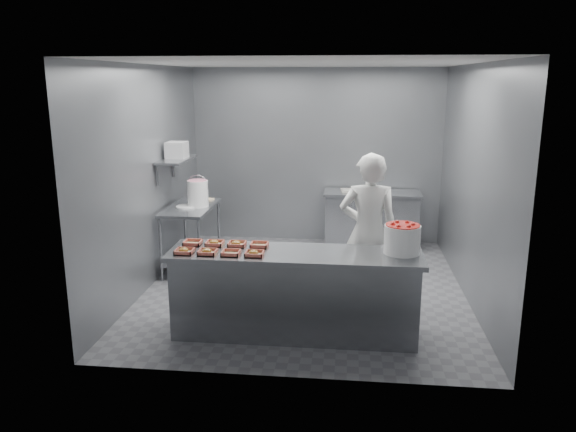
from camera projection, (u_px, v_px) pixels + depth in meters
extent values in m
plane|color=#4C4C51|center=(305.00, 287.00, 7.25)|extent=(4.50, 4.50, 0.00)
plane|color=white|center=(306.00, 63.00, 6.58)|extent=(4.50, 4.50, 0.00)
cube|color=slate|center=(316.00, 156.00, 9.09)|extent=(4.00, 0.04, 2.80)
cube|color=slate|center=(149.00, 178.00, 7.12)|extent=(0.04, 4.50, 2.80)
cube|color=slate|center=(472.00, 184.00, 6.70)|extent=(0.04, 4.50, 2.80)
cube|color=slate|center=(295.00, 254.00, 5.73)|extent=(2.60, 0.70, 0.05)
cube|color=slate|center=(295.00, 296.00, 5.84)|extent=(2.50, 0.64, 0.85)
cube|color=slate|center=(190.00, 208.00, 7.79)|extent=(0.60, 1.20, 0.04)
cube|color=slate|center=(192.00, 254.00, 7.95)|extent=(0.56, 1.15, 0.03)
cylinder|color=slate|center=(161.00, 249.00, 7.38)|extent=(0.04, 0.04, 0.88)
cylinder|color=slate|center=(199.00, 250.00, 7.33)|extent=(0.04, 0.04, 0.88)
cylinder|color=slate|center=(185.00, 227.00, 8.46)|extent=(0.04, 0.04, 0.88)
cylinder|color=slate|center=(219.00, 228.00, 8.41)|extent=(0.04, 0.04, 0.88)
cube|color=slate|center=(372.00, 193.00, 8.78)|extent=(1.50, 0.60, 0.05)
cube|color=slate|center=(371.00, 221.00, 8.88)|extent=(1.44, 0.55, 0.85)
cube|color=slate|center=(176.00, 160.00, 7.65)|extent=(0.35, 0.90, 0.03)
cube|color=tan|center=(184.00, 251.00, 5.69)|extent=(0.18, 0.18, 0.04)
cube|color=white|center=(189.00, 252.00, 5.70)|extent=(0.10, 0.06, 0.00)
ellipsoid|color=#B8822E|center=(183.00, 250.00, 5.69)|extent=(0.10, 0.10, 0.05)
cube|color=tan|center=(208.00, 252.00, 5.67)|extent=(0.18, 0.18, 0.04)
cube|color=white|center=(212.00, 253.00, 5.68)|extent=(0.10, 0.06, 0.00)
ellipsoid|color=#B8822E|center=(207.00, 251.00, 5.67)|extent=(0.10, 0.10, 0.05)
cube|color=tan|center=(231.00, 253.00, 5.64)|extent=(0.18, 0.18, 0.04)
cube|color=white|center=(236.00, 253.00, 5.65)|extent=(0.10, 0.06, 0.00)
cube|color=tan|center=(254.00, 253.00, 5.62)|extent=(0.18, 0.18, 0.04)
cube|color=white|center=(259.00, 254.00, 5.63)|extent=(0.10, 0.06, 0.00)
ellipsoid|color=#B8822E|center=(253.00, 253.00, 5.61)|extent=(0.10, 0.10, 0.05)
cube|color=tan|center=(193.00, 243.00, 5.99)|extent=(0.18, 0.18, 0.04)
cube|color=white|center=(197.00, 243.00, 6.00)|extent=(0.10, 0.06, 0.00)
cube|color=tan|center=(215.00, 243.00, 5.97)|extent=(0.18, 0.18, 0.04)
cube|color=white|center=(219.00, 244.00, 5.98)|extent=(0.10, 0.06, 0.00)
ellipsoid|color=#B8822E|center=(214.00, 242.00, 5.96)|extent=(0.10, 0.10, 0.05)
cube|color=tan|center=(237.00, 244.00, 5.94)|extent=(0.18, 0.18, 0.04)
cube|color=white|center=(241.00, 245.00, 5.95)|extent=(0.10, 0.06, 0.00)
ellipsoid|color=#B8822E|center=(236.00, 243.00, 5.94)|extent=(0.10, 0.10, 0.05)
cube|color=tan|center=(259.00, 245.00, 5.92)|extent=(0.18, 0.18, 0.04)
cube|color=white|center=(264.00, 245.00, 5.93)|extent=(0.10, 0.06, 0.00)
imported|color=silver|center=(368.00, 232.00, 6.43)|extent=(0.67, 0.45, 1.83)
cylinder|color=white|center=(402.00, 239.00, 5.66)|extent=(0.36, 0.36, 0.29)
cylinder|color=red|center=(403.00, 226.00, 5.62)|extent=(0.34, 0.34, 0.04)
cylinder|color=white|center=(198.00, 194.00, 7.74)|extent=(0.29, 0.29, 0.36)
cylinder|color=#D66B85|center=(197.00, 181.00, 7.69)|extent=(0.27, 0.27, 0.02)
torus|color=slate|center=(198.00, 186.00, 7.71)|extent=(0.30, 0.01, 0.30)
cylinder|color=white|center=(186.00, 207.00, 7.71)|extent=(0.35, 0.35, 0.02)
cube|color=#CCB28C|center=(208.00, 199.00, 8.19)|extent=(0.18, 0.17, 0.02)
cube|color=gray|center=(177.00, 150.00, 7.67)|extent=(0.26, 0.30, 0.22)
cube|color=silver|center=(351.00, 190.00, 8.80)|extent=(0.34, 0.27, 0.04)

